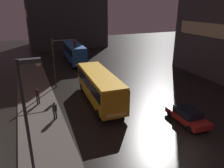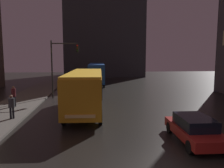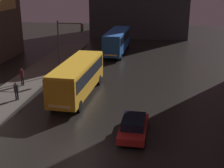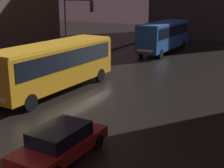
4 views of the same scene
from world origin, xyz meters
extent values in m
cube|color=#56514C|center=(-9.00, 10.00, 0.07)|extent=(4.00, 48.00, 0.15)
cube|color=#2D2D33|center=(1.00, 46.38, 11.86)|extent=(18.00, 12.00, 23.73)
cube|color=#E0B25B|center=(-7.95, 46.38, 8.01)|extent=(0.24, 10.20, 1.80)
cube|color=#E0B25B|center=(-7.95, 46.38, 15.88)|extent=(0.24, 10.20, 1.80)
cube|color=orange|center=(-2.60, 10.45, 1.84)|extent=(3.04, 10.15, 2.57)
cube|color=black|center=(-2.60, 10.45, 2.37)|extent=(3.06, 9.35, 1.10)
cube|color=yellow|center=(-2.60, 10.45, 3.20)|extent=(2.98, 9.95, 0.16)
cube|color=#F4CC72|center=(-2.83, 5.41, 0.95)|extent=(1.82, 0.18, 0.20)
cylinder|color=black|center=(-1.57, 6.78, 0.50)|extent=(0.29, 1.01, 1.00)
cylinder|color=black|center=(-3.96, 6.89, 0.50)|extent=(0.29, 1.01, 1.00)
cylinder|color=black|center=(-1.25, 14.02, 0.50)|extent=(0.29, 1.01, 1.00)
cylinder|color=black|center=(-3.64, 14.13, 0.50)|extent=(0.29, 1.01, 1.00)
cube|color=#194793|center=(-1.23, 28.32, 1.90)|extent=(2.80, 10.15, 2.71)
cube|color=black|center=(-1.23, 28.32, 2.51)|extent=(2.83, 9.34, 1.10)
cube|color=blue|center=(-1.23, 28.32, 3.34)|extent=(2.75, 9.94, 0.16)
cube|color=#F4CC72|center=(-1.42, 23.28, 0.95)|extent=(1.71, 0.16, 0.20)
cylinder|color=black|center=(-0.25, 24.65, 0.50)|extent=(0.29, 1.01, 1.00)
cylinder|color=black|center=(-2.48, 24.74, 0.50)|extent=(0.29, 1.01, 1.00)
cylinder|color=black|center=(0.02, 31.91, 0.50)|extent=(0.29, 1.01, 1.00)
cylinder|color=black|center=(-2.22, 31.99, 0.50)|extent=(0.29, 1.01, 1.00)
cube|color=maroon|center=(3.24, 3.28, 0.55)|extent=(1.97, 4.32, 0.50)
cube|color=black|center=(3.24, 3.28, 1.08)|extent=(1.64, 2.39, 0.56)
cylinder|color=black|center=(2.35, 1.87, 0.32)|extent=(0.22, 0.65, 0.64)
cylinder|color=black|center=(4.12, 4.69, 0.32)|extent=(0.22, 0.65, 0.64)
cylinder|color=black|center=(2.43, 4.74, 0.32)|extent=(0.22, 0.65, 0.64)
cylinder|color=black|center=(-9.01, 12.19, 0.59)|extent=(0.14, 0.14, 0.87)
cylinder|color=black|center=(-8.83, 12.19, 0.59)|extent=(0.14, 0.14, 0.87)
cylinder|color=#4C191E|center=(-8.92, 12.19, 1.39)|extent=(0.46, 0.46, 0.73)
sphere|color=#8C664C|center=(-8.92, 12.19, 1.86)|extent=(0.22, 0.22, 0.22)
cylinder|color=black|center=(-7.83, 8.25, 0.55)|extent=(0.14, 0.14, 0.80)
cylinder|color=black|center=(-7.65, 8.25, 0.55)|extent=(0.14, 0.14, 0.80)
cylinder|color=#333338|center=(-7.74, 8.25, 1.28)|extent=(0.59, 0.59, 0.67)
sphere|color=#8C664C|center=(-7.74, 8.25, 1.73)|extent=(0.22, 0.22, 0.22)
cylinder|color=#2D2D2D|center=(-6.37, 16.84, 3.12)|extent=(0.16, 0.16, 6.23)
cylinder|color=#2D2D2D|center=(-4.98, 16.84, 5.93)|extent=(2.77, 0.12, 0.12)
cube|color=black|center=(-3.59, 16.84, 5.43)|extent=(0.30, 0.24, 0.90)
sphere|color=red|center=(-3.59, 16.70, 5.71)|extent=(0.18, 0.18, 0.18)
sphere|color=#3B2B07|center=(-3.59, 16.70, 5.43)|extent=(0.18, 0.18, 0.18)
sphere|color=black|center=(-3.59, 16.70, 5.15)|extent=(0.18, 0.18, 0.18)
camera|label=1|loc=(-9.66, -10.27, 10.18)|focal=35.00mm
camera|label=2|loc=(-2.16, -7.36, 4.44)|focal=35.00mm
camera|label=3|loc=(4.61, -16.54, 10.58)|focal=50.00mm
camera|label=4|loc=(10.38, -5.65, 6.33)|focal=50.00mm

